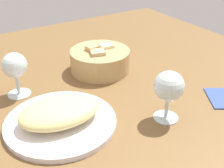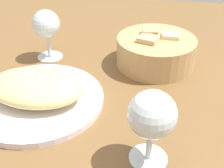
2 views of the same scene
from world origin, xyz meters
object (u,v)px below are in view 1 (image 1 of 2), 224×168
at_px(wine_glass_far, 15,67).
at_px(folded_napkin, 221,98).
at_px(bread_basket, 100,60).
at_px(wine_glass_near, 169,88).
at_px(plate, 61,122).

relative_size(wine_glass_far, folded_napkin, 1.19).
xyz_separation_m(bread_basket, wine_glass_near, (0.01, -0.33, 0.05)).
relative_size(plate, wine_glass_near, 2.09).
bearing_deg(plate, wine_glass_far, 102.60).
bearing_deg(wine_glass_far, bread_basket, 2.14).
bearing_deg(plate, bread_basket, 41.61).
height_order(plate, wine_glass_far, wine_glass_far).
bearing_deg(folded_napkin, plate, 105.03).
bearing_deg(plate, folded_napkin, -16.75).
distance_m(plate, folded_napkin, 0.46).
bearing_deg(bread_basket, wine_glass_far, -177.86).
xyz_separation_m(wine_glass_near, folded_napkin, (0.20, -0.01, -0.09)).
bearing_deg(wine_glass_far, wine_glass_near, -48.00).
bearing_deg(folded_napkin, wine_glass_near, 117.97).
distance_m(bread_basket, folded_napkin, 0.40).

